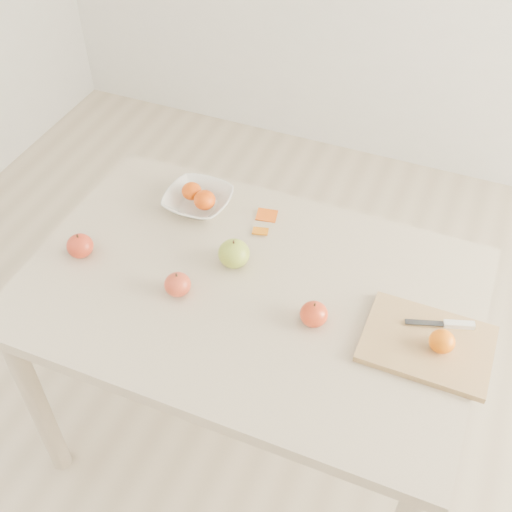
% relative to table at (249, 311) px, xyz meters
% --- Properties ---
extents(ground, '(3.50, 3.50, 0.00)m').
position_rel_table_xyz_m(ground, '(0.00, 0.00, -0.65)').
color(ground, '#C6B293').
rests_on(ground, ground).
extents(table, '(1.20, 0.80, 0.75)m').
position_rel_table_xyz_m(table, '(0.00, 0.00, 0.00)').
color(table, beige).
rests_on(table, ground).
extents(cutting_board, '(0.31, 0.23, 0.02)m').
position_rel_table_xyz_m(cutting_board, '(0.48, -0.01, 0.11)').
color(cutting_board, tan).
rests_on(cutting_board, table).
extents(board_tangerine, '(0.06, 0.06, 0.05)m').
position_rel_table_xyz_m(board_tangerine, '(0.51, -0.02, 0.14)').
color(board_tangerine, orange).
rests_on(board_tangerine, cutting_board).
extents(fruit_bowl, '(0.20, 0.20, 0.05)m').
position_rel_table_xyz_m(fruit_bowl, '(-0.27, 0.24, 0.12)').
color(fruit_bowl, white).
rests_on(fruit_bowl, table).
extents(bowl_tangerine_near, '(0.06, 0.06, 0.05)m').
position_rel_table_xyz_m(bowl_tangerine_near, '(-0.29, 0.25, 0.14)').
color(bowl_tangerine_near, '#C94507').
rests_on(bowl_tangerine_near, fruit_bowl).
extents(bowl_tangerine_far, '(0.06, 0.06, 0.06)m').
position_rel_table_xyz_m(bowl_tangerine_far, '(-0.24, 0.23, 0.15)').
color(bowl_tangerine_far, '#E03C07').
rests_on(bowl_tangerine_far, fruit_bowl).
extents(orange_peel_a, '(0.07, 0.05, 0.01)m').
position_rel_table_xyz_m(orange_peel_a, '(-0.06, 0.28, 0.10)').
color(orange_peel_a, '#DD550F').
rests_on(orange_peel_a, table).
extents(orange_peel_b, '(0.05, 0.05, 0.01)m').
position_rel_table_xyz_m(orange_peel_b, '(-0.05, 0.21, 0.10)').
color(orange_peel_b, orange).
rests_on(orange_peel_b, table).
extents(paring_knife, '(0.17, 0.07, 0.01)m').
position_rel_table_xyz_m(paring_knife, '(0.52, 0.06, 0.12)').
color(paring_knife, white).
rests_on(paring_knife, cutting_board).
extents(apple_green, '(0.09, 0.09, 0.08)m').
position_rel_table_xyz_m(apple_green, '(-0.07, 0.06, 0.14)').
color(apple_green, olive).
rests_on(apple_green, table).
extents(apple_red_d, '(0.07, 0.07, 0.07)m').
position_rel_table_xyz_m(apple_red_d, '(-0.48, -0.06, 0.13)').
color(apple_red_d, maroon).
rests_on(apple_red_d, table).
extents(apple_red_e, '(0.07, 0.07, 0.06)m').
position_rel_table_xyz_m(apple_red_e, '(0.20, -0.05, 0.13)').
color(apple_red_e, '#A6180E').
rests_on(apple_red_e, table).
extents(apple_red_b, '(0.07, 0.07, 0.06)m').
position_rel_table_xyz_m(apple_red_b, '(-0.16, -0.09, 0.13)').
color(apple_red_b, maroon).
rests_on(apple_red_b, table).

